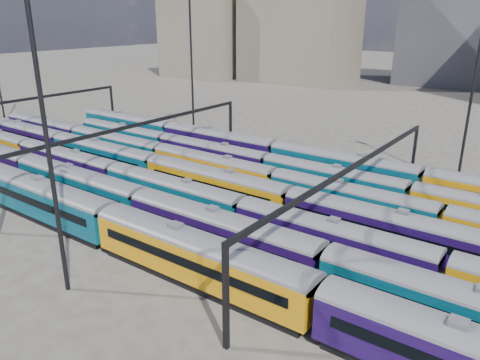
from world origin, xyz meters
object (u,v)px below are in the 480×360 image
Objects in this scene: rake_1 at (324,262)px; mast_2 at (44,123)px; rake_0 at (320,299)px; rake_2 at (115,174)px.

rake_1 is 23.77m from mast_2.
mast_2 is at bearing -160.08° from rake_0.
mast_2 reaches higher than rake_0.
rake_0 reaches higher than rake_2.
mast_2 is (14.21, -17.00, 11.44)m from rake_2.
rake_0 is 5.44m from rake_1.
mast_2 is at bearing -50.12° from rake_2.
rake_0 is 1.13× the size of rake_2.
rake_1 is 1.08× the size of rake_2.
rake_0 is 5.17× the size of mast_2.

